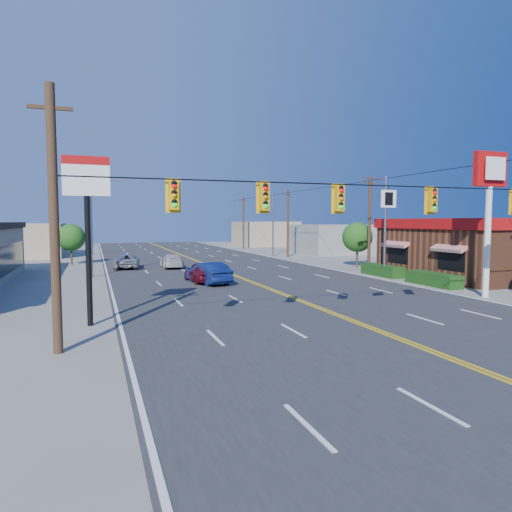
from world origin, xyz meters
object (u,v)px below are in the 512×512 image
object	(u,v)px
signal_span	(362,212)
pizza_hut_sign	(87,205)
kfc_pylon	(489,194)
car_white	(172,261)
kfc	(491,247)
car_magenta	(202,272)
car_silver	(127,262)
car_blue	(208,274)

from	to	relation	value
signal_span	pizza_hut_sign	world-z (taller)	signal_span
kfc_pylon	car_white	distance (m)	27.68
kfc	car_magenta	world-z (taller)	kfc
car_magenta	car_silver	size ratio (longest dim) A/B	0.92
signal_span	kfc_pylon	distance (m)	11.87
car_silver	car_white	bearing A→B (deg)	172.18
car_magenta	pizza_hut_sign	bearing A→B (deg)	53.19
kfc	car_blue	bearing A→B (deg)	172.82
kfc	car_white	size ratio (longest dim) A/B	3.55
car_silver	car_magenta	bearing A→B (deg)	116.75
car_blue	car_white	xyz separation A→B (m)	(-0.71, 11.83, -0.10)
kfc	car_magenta	xyz separation A→B (m)	(-23.30, 3.81, -1.62)
signal_span	car_silver	bearing A→B (deg)	105.67
signal_span	kfc_pylon	xyz separation A→B (m)	(11.12, 4.00, 1.16)
pizza_hut_sign	car_magenta	size ratio (longest dim) A/B	1.54
kfc_pylon	kfc	bearing A→B (deg)	41.95
kfc	car_silver	world-z (taller)	kfc
pizza_hut_sign	car_silver	bearing A→B (deg)	82.56
signal_span	pizza_hut_sign	xyz separation A→B (m)	(-10.88, 4.00, 0.30)
kfc	car_silver	bearing A→B (deg)	150.48
car_silver	kfc_pylon	bearing A→B (deg)	134.61
kfc_pylon	car_silver	bearing A→B (deg)	128.52
signal_span	car_magenta	xyz separation A→B (m)	(-3.28, 15.81, -4.13)
signal_span	pizza_hut_sign	distance (m)	11.60
kfc	pizza_hut_sign	size ratio (longest dim) A/B	2.38
signal_span	kfc	bearing A→B (deg)	30.94
kfc_pylon	car_magenta	bearing A→B (deg)	140.64
signal_span	kfc	xyz separation A→B (m)	(20.02, 12.00, -2.51)
kfc_pylon	car_silver	distance (m)	30.82
kfc_pylon	car_magenta	xyz separation A→B (m)	(-14.40, 11.81, -5.29)
signal_span	pizza_hut_sign	size ratio (longest dim) A/B	3.55
kfc	car_blue	distance (m)	23.28
kfc_pylon	car_blue	size ratio (longest dim) A/B	1.83
kfc_pylon	car_magenta	world-z (taller)	kfc_pylon
kfc_pylon	car_magenta	distance (m)	19.36
pizza_hut_sign	car_white	size ratio (longest dim) A/B	1.49
kfc_pylon	car_blue	world-z (taller)	kfc_pylon
car_white	car_blue	bearing A→B (deg)	96.03
signal_span	kfc_pylon	size ratio (longest dim) A/B	2.86
car_magenta	car_silver	xyz separation A→B (m)	(-4.50, 11.93, -0.09)
kfc_pylon	pizza_hut_sign	xyz separation A→B (m)	(-22.00, 0.00, -0.86)
kfc	car_white	distance (m)	28.00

